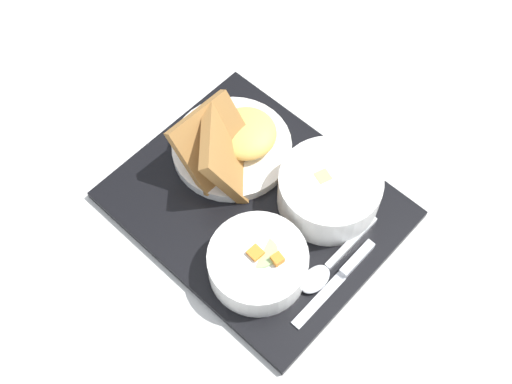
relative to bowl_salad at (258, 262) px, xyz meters
name	(u,v)px	position (x,y,z in m)	size (l,w,h in m)	color
ground_plane	(256,207)	(0.08, -0.07, -0.04)	(4.00, 4.00, 0.00)	silver
serving_tray	(256,205)	(0.08, -0.07, -0.03)	(0.39, 0.32, 0.01)	black
bowl_salad	(258,262)	(0.00, 0.00, 0.00)	(0.13, 0.13, 0.06)	white
bowl_soup	(329,189)	(0.01, -0.15, 0.01)	(0.14, 0.14, 0.06)	white
plate_main	(232,145)	(0.16, -0.11, 0.00)	(0.18, 0.18, 0.10)	white
knife	(346,271)	(-0.09, -0.08, -0.02)	(0.02, 0.16, 0.01)	silver
spoon	(327,267)	(-0.06, -0.07, -0.02)	(0.03, 0.15, 0.01)	silver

